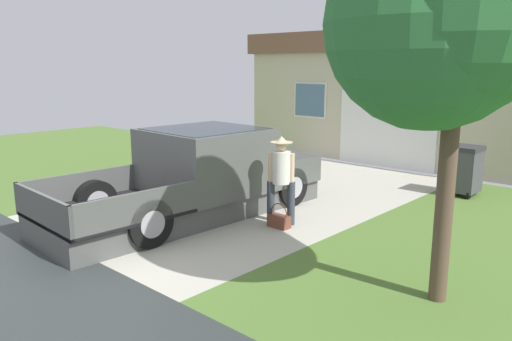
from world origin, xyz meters
name	(u,v)px	position (x,y,z in m)	size (l,w,h in m)	color
pickup_truck	(204,176)	(-0.05, 2.78, 0.73)	(2.26, 5.66, 1.66)	#4E504E
person_with_hat	(281,174)	(1.55, 3.20, 0.93)	(0.43, 0.40, 1.62)	#333842
handbag	(279,220)	(1.65, 3.03, 0.13)	(0.39, 0.21, 0.45)	brown
house_with_garage	(429,93)	(0.12, 12.49, 1.95)	(10.08, 6.68, 3.87)	#BDB69A
front_yard_tree	(443,8)	(4.78, 1.99, 3.43)	(2.57, 2.53, 4.78)	brown
wheeled_trash_bin	(465,169)	(3.22, 7.56, 0.60)	(0.60, 0.72, 1.11)	#424247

